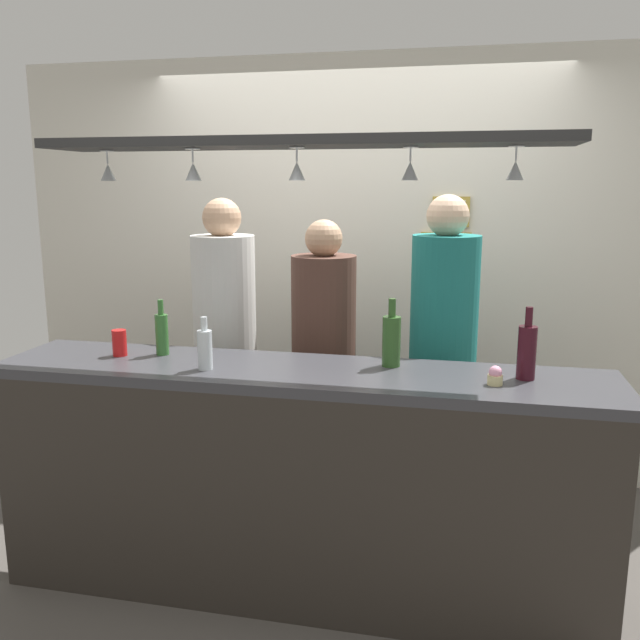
{
  "coord_description": "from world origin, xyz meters",
  "views": [
    {
      "loc": [
        0.68,
        -3.02,
        1.82
      ],
      "look_at": [
        0.0,
        0.1,
        1.17
      ],
      "focal_mm": 37.13,
      "sensor_mm": 36.0,
      "label": 1
    }
  ],
  "objects_px": {
    "person_left_white_patterned_shirt": "(225,327)",
    "cupcake": "(495,376)",
    "person_right_teal_shirt": "(443,335)",
    "bottle_champagne_green": "(391,340)",
    "person_middle_brown_shirt": "(324,344)",
    "bottle_beer_green_import": "(162,333)",
    "drink_can": "(119,343)",
    "picture_frame_upper_small": "(451,212)",
    "bottle_wine_dark_red": "(527,351)",
    "bottle_soda_clear": "(205,348)",
    "picture_frame_lower_pair": "(446,247)"
  },
  "relations": [
    {
      "from": "person_middle_brown_shirt",
      "to": "cupcake",
      "type": "height_order",
      "value": "person_middle_brown_shirt"
    },
    {
      "from": "bottle_beer_green_import",
      "to": "picture_frame_lower_pair",
      "type": "xyz_separation_m",
      "value": [
        1.25,
        1.3,
        0.31
      ]
    },
    {
      "from": "person_middle_brown_shirt",
      "to": "drink_can",
      "type": "bearing_deg",
      "value": -143.97
    },
    {
      "from": "person_middle_brown_shirt",
      "to": "picture_frame_upper_small",
      "type": "distance_m",
      "value": 1.18
    },
    {
      "from": "bottle_beer_green_import",
      "to": "cupcake",
      "type": "xyz_separation_m",
      "value": [
        1.5,
        -0.17,
        -0.07
      ]
    },
    {
      "from": "bottle_soda_clear",
      "to": "picture_frame_upper_small",
      "type": "relative_size",
      "value": 1.05
    },
    {
      "from": "drink_can",
      "to": "picture_frame_lower_pair",
      "type": "xyz_separation_m",
      "value": [
        1.44,
        1.36,
        0.35
      ]
    },
    {
      "from": "person_right_teal_shirt",
      "to": "person_left_white_patterned_shirt",
      "type": "bearing_deg",
      "value": 180.0
    },
    {
      "from": "bottle_soda_clear",
      "to": "picture_frame_upper_small",
      "type": "xyz_separation_m",
      "value": [
        0.98,
        1.5,
        0.53
      ]
    },
    {
      "from": "drink_can",
      "to": "picture_frame_lower_pair",
      "type": "relative_size",
      "value": 0.41
    },
    {
      "from": "person_left_white_patterned_shirt",
      "to": "bottle_beer_green_import",
      "type": "bearing_deg",
      "value": -100.85
    },
    {
      "from": "person_left_white_patterned_shirt",
      "to": "bottle_beer_green_import",
      "type": "distance_m",
      "value": 0.57
    },
    {
      "from": "bottle_wine_dark_red",
      "to": "bottle_beer_green_import",
      "type": "bearing_deg",
      "value": 178.04
    },
    {
      "from": "person_middle_brown_shirt",
      "to": "picture_frame_lower_pair",
      "type": "xyz_separation_m",
      "value": [
        0.6,
        0.75,
        0.46
      ]
    },
    {
      "from": "person_left_white_patterned_shirt",
      "to": "cupcake",
      "type": "bearing_deg",
      "value": -27.11
    },
    {
      "from": "person_left_white_patterned_shirt",
      "to": "cupcake",
      "type": "distance_m",
      "value": 1.57
    },
    {
      "from": "bottle_beer_green_import",
      "to": "cupcake",
      "type": "distance_m",
      "value": 1.51
    },
    {
      "from": "person_middle_brown_shirt",
      "to": "picture_frame_upper_small",
      "type": "relative_size",
      "value": 7.5
    },
    {
      "from": "bottle_champagne_green",
      "to": "drink_can",
      "type": "xyz_separation_m",
      "value": [
        -1.25,
        -0.09,
        -0.06
      ]
    },
    {
      "from": "bottle_beer_green_import",
      "to": "bottle_soda_clear",
      "type": "bearing_deg",
      "value": -33.84
    },
    {
      "from": "person_left_white_patterned_shirt",
      "to": "bottle_wine_dark_red",
      "type": "xyz_separation_m",
      "value": [
        1.52,
        -0.61,
        0.1
      ]
    },
    {
      "from": "cupcake",
      "to": "bottle_champagne_green",
      "type": "bearing_deg",
      "value": 156.2
    },
    {
      "from": "person_middle_brown_shirt",
      "to": "bottle_champagne_green",
      "type": "bearing_deg",
      "value": -51.76
    },
    {
      "from": "picture_frame_upper_small",
      "to": "picture_frame_lower_pair",
      "type": "height_order",
      "value": "picture_frame_upper_small"
    },
    {
      "from": "person_right_teal_shirt",
      "to": "drink_can",
      "type": "height_order",
      "value": "person_right_teal_shirt"
    },
    {
      "from": "person_right_teal_shirt",
      "to": "bottle_champagne_green",
      "type": "bearing_deg",
      "value": -111.73
    },
    {
      "from": "bottle_beer_green_import",
      "to": "picture_frame_lower_pair",
      "type": "relative_size",
      "value": 0.87
    },
    {
      "from": "person_left_white_patterned_shirt",
      "to": "bottle_soda_clear",
      "type": "relative_size",
      "value": 7.64
    },
    {
      "from": "bottle_soda_clear",
      "to": "bottle_wine_dark_red",
      "type": "relative_size",
      "value": 0.77
    },
    {
      "from": "person_right_teal_shirt",
      "to": "bottle_champagne_green",
      "type": "height_order",
      "value": "person_right_teal_shirt"
    },
    {
      "from": "drink_can",
      "to": "picture_frame_lower_pair",
      "type": "height_order",
      "value": "picture_frame_lower_pair"
    },
    {
      "from": "person_left_white_patterned_shirt",
      "to": "cupcake",
      "type": "xyz_separation_m",
      "value": [
        1.4,
        -0.72,
        0.02
      ]
    },
    {
      "from": "person_middle_brown_shirt",
      "to": "bottle_beer_green_import",
      "type": "bearing_deg",
      "value": -139.98
    },
    {
      "from": "person_right_teal_shirt",
      "to": "bottle_beer_green_import",
      "type": "height_order",
      "value": "person_right_teal_shirt"
    },
    {
      "from": "person_right_teal_shirt",
      "to": "bottle_wine_dark_red",
      "type": "relative_size",
      "value": 5.93
    },
    {
      "from": "bottle_beer_green_import",
      "to": "picture_frame_upper_small",
      "type": "height_order",
      "value": "picture_frame_upper_small"
    },
    {
      "from": "bottle_beer_green_import",
      "to": "drink_can",
      "type": "height_order",
      "value": "bottle_beer_green_import"
    },
    {
      "from": "person_left_white_patterned_shirt",
      "to": "drink_can",
      "type": "distance_m",
      "value": 0.68
    },
    {
      "from": "bottle_soda_clear",
      "to": "drink_can",
      "type": "relative_size",
      "value": 1.89
    },
    {
      "from": "person_middle_brown_shirt",
      "to": "person_right_teal_shirt",
      "type": "relative_size",
      "value": 0.93
    },
    {
      "from": "person_left_white_patterned_shirt",
      "to": "bottle_champagne_green",
      "type": "relative_size",
      "value": 5.85
    },
    {
      "from": "bottle_wine_dark_red",
      "to": "person_left_white_patterned_shirt",
      "type": "bearing_deg",
      "value": 158.3
    },
    {
      "from": "bottle_soda_clear",
      "to": "picture_frame_lower_pair",
      "type": "relative_size",
      "value": 0.77
    },
    {
      "from": "bottle_wine_dark_red",
      "to": "drink_can",
      "type": "relative_size",
      "value": 2.46
    },
    {
      "from": "picture_frame_upper_small",
      "to": "cupcake",
      "type": "bearing_deg",
      "value": -81.19
    },
    {
      "from": "person_right_teal_shirt",
      "to": "bottle_beer_green_import",
      "type": "distance_m",
      "value": 1.39
    },
    {
      "from": "bottle_soda_clear",
      "to": "drink_can",
      "type": "height_order",
      "value": "bottle_soda_clear"
    },
    {
      "from": "bottle_champagne_green",
      "to": "person_left_white_patterned_shirt",
      "type": "bearing_deg",
      "value": 151.45
    },
    {
      "from": "person_left_white_patterned_shirt",
      "to": "bottle_wine_dark_red",
      "type": "distance_m",
      "value": 1.64
    },
    {
      "from": "drink_can",
      "to": "cupcake",
      "type": "distance_m",
      "value": 1.69
    }
  ]
}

